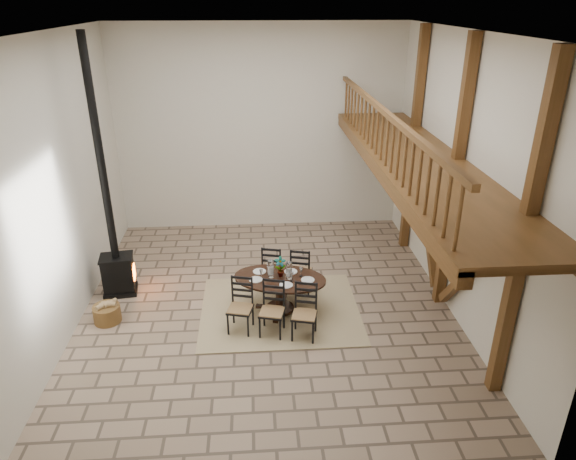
{
  "coord_description": "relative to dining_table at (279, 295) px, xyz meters",
  "views": [
    {
      "loc": [
        -0.2,
        -8.45,
        5.48
      ],
      "look_at": [
        0.43,
        0.4,
        1.44
      ],
      "focal_mm": 32.0,
      "sensor_mm": 36.0,
      "label": 1
    }
  ],
  "objects": [
    {
      "name": "rug",
      "position": [
        0.02,
        0.1,
        -0.39
      ],
      "size": [
        3.0,
        2.5,
        0.02
      ],
      "primitive_type": "cube",
      "color": "tan",
      "rests_on": "ground"
    },
    {
      "name": "ground",
      "position": [
        -0.21,
        0.24,
        -0.4
      ],
      "size": [
        8.0,
        8.0,
        0.0
      ],
      "primitive_type": "plane",
      "color": "gray",
      "rests_on": "ground"
    },
    {
      "name": "dining_table",
      "position": [
        0.0,
        0.0,
        0.0
      ],
      "size": [
        1.96,
        2.18,
        1.12
      ],
      "rotation": [
        0.0,
        0.0,
        -0.24
      ],
      "color": "black",
      "rests_on": "ground"
    },
    {
      "name": "log_basket",
      "position": [
        -3.18,
        -0.04,
        -0.22
      ],
      "size": [
        0.49,
        0.49,
        0.41
      ],
      "rotation": [
        0.0,
        0.0,
        0.07
      ],
      "color": "brown",
      "rests_on": "ground"
    },
    {
      "name": "log_stack",
      "position": [
        -3.24,
        0.96,
        -0.23
      ],
      "size": [
        0.32,
        0.22,
        0.33
      ],
      "rotation": [
        0.0,
        0.0,
        0.01
      ],
      "color": "tan",
      "rests_on": "ground"
    },
    {
      "name": "wood_stove",
      "position": [
        -3.16,
        0.97,
        0.73
      ],
      "size": [
        0.7,
        0.57,
        5.0
      ],
      "rotation": [
        0.0,
        0.0,
        0.14
      ],
      "color": "black",
      "rests_on": "ground"
    },
    {
      "name": "room_shell",
      "position": [
        0.98,
        0.24,
        2.62
      ],
      "size": [
        7.02,
        8.02,
        5.01
      ],
      "color": "beige",
      "rests_on": "ground"
    }
  ]
}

